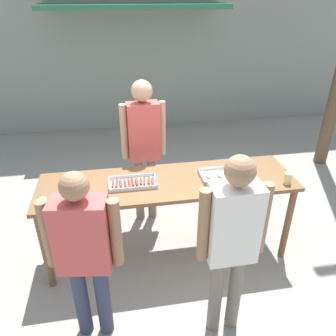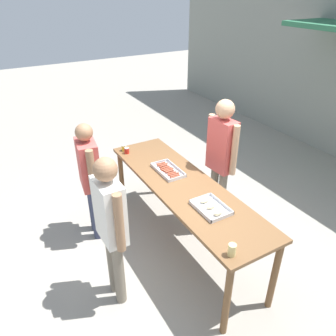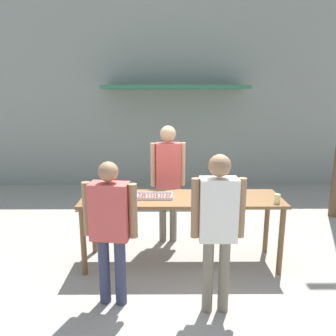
{
  "view_description": "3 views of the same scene",
  "coord_description": "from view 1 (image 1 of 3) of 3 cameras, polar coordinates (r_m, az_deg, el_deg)",
  "views": [
    {
      "loc": [
        -0.48,
        -2.83,
        2.66
      ],
      "look_at": [
        0.0,
        0.0,
        1.08
      ],
      "focal_mm": 35.0,
      "sensor_mm": 36.0,
      "label": 1
    },
    {
      "loc": [
        2.73,
        -1.78,
        3.0
      ],
      "look_at": [
        -0.36,
        -0.01,
        0.98
      ],
      "focal_mm": 35.0,
      "sensor_mm": 36.0,
      "label": 2
    },
    {
      "loc": [
        -0.2,
        -4.1,
        2.27
      ],
      "look_at": [
        -0.17,
        0.67,
        1.18
      ],
      "focal_mm": 35.0,
      "sensor_mm": 36.0,
      "label": 3
    }
  ],
  "objects": [
    {
      "name": "serving_table",
      "position": [
        3.4,
        -0.0,
        -3.79
      ],
      "size": [
        2.62,
        0.73,
        0.93
      ],
      "color": "brown",
      "rests_on": "ground"
    },
    {
      "name": "person_customer_with_cup",
      "position": [
        2.56,
        11.1,
        -11.54
      ],
      "size": [
        0.54,
        0.22,
        1.7
      ],
      "rotation": [
        0.0,
        0.0,
        3.15
      ],
      "color": "#756B5B",
      "rests_on": "ground"
    },
    {
      "name": "food_tray_sausages",
      "position": [
        3.3,
        -6.1,
        -2.62
      ],
      "size": [
        0.48,
        0.25,
        0.04
      ],
      "color": "silver",
      "rests_on": "serving_table"
    },
    {
      "name": "condiment_jar_mustard",
      "position": [
        3.15,
        -20.87,
        -5.62
      ],
      "size": [
        0.07,
        0.07,
        0.08
      ],
      "color": "gold",
      "rests_on": "serving_table"
    },
    {
      "name": "condiment_jar_ketchup",
      "position": [
        3.13,
        -19.17,
        -5.52
      ],
      "size": [
        0.07,
        0.07,
        0.08
      ],
      "color": "#B22319",
      "rests_on": "serving_table"
    },
    {
      "name": "food_tray_buns",
      "position": [
        3.45,
        9.12,
        -1.21
      ],
      "size": [
        0.4,
        0.29,
        0.06
      ],
      "color": "silver",
      "rests_on": "serving_table"
    },
    {
      "name": "beer_cup",
      "position": [
        3.48,
        20.14,
        -1.71
      ],
      "size": [
        0.07,
        0.07,
        0.12
      ],
      "color": "#DBC67A",
      "rests_on": "serving_table"
    },
    {
      "name": "ground_plane",
      "position": [
        3.91,
        -0.0,
        -14.07
      ],
      "size": [
        24.0,
        24.0,
        0.0
      ],
      "primitive_type": "plane",
      "color": "gray"
    },
    {
      "name": "building_facade_back",
      "position": [
        6.83,
        -6.18,
        25.24
      ],
      "size": [
        12.0,
        1.11,
        4.5
      ],
      "color": "gray",
      "rests_on": "ground"
    },
    {
      "name": "person_server_behind_table",
      "position": [
        3.84,
        -4.26,
        4.86
      ],
      "size": [
        0.52,
        0.24,
        1.81
      ],
      "rotation": [
        0.0,
        0.0,
        0.08
      ],
      "color": "#756B5B",
      "rests_on": "ground"
    },
    {
      "name": "person_customer_holding_hotdog",
      "position": [
        2.61,
        -14.42,
        -13.31
      ],
      "size": [
        0.58,
        0.28,
        1.6
      ],
      "rotation": [
        0.0,
        0.0,
        3.0
      ],
      "color": "#333851",
      "rests_on": "ground"
    }
  ]
}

